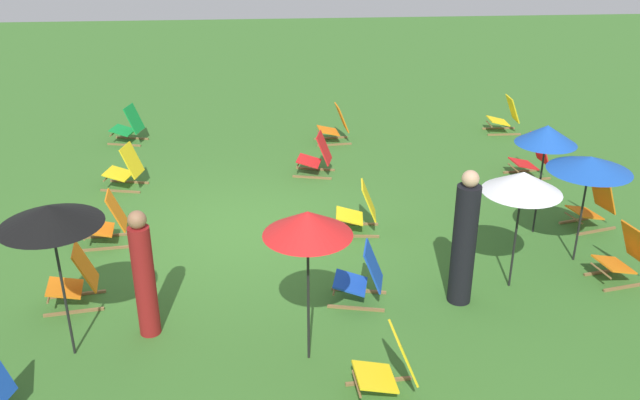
{
  "coord_description": "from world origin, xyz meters",
  "views": [
    {
      "loc": [
        9.92,
        0.43,
        5.05
      ],
      "look_at": [
        0.0,
        1.2,
        0.5
      ],
      "focal_mm": 38.12,
      "sensor_mm": 36.0,
      "label": 1
    }
  ],
  "objects_px": {
    "deckchair_12": "(362,277)",
    "umbrella_2": "(590,164)",
    "deckchair_2": "(359,210)",
    "person_0": "(144,276)",
    "deckchair_6": "(129,126)",
    "umbrella_4": "(523,182)",
    "deckchair_14": "(505,117)",
    "deckchair_10": "(76,280)",
    "person_1": "(464,241)",
    "deckchair_3": "(335,126)",
    "umbrella_1": "(308,224)",
    "umbrella_0": "(50,216)",
    "deckchair_1": "(126,169)",
    "deckchair_0": "(531,158)",
    "deckchair_8": "(625,257)",
    "deckchair_4": "(317,157)",
    "deckchair_11": "(389,368)",
    "deckchair_5": "(108,222)",
    "umbrella_3": "(547,135)",
    "deckchair_7": "(593,206)"
  },
  "relations": [
    {
      "from": "umbrella_1",
      "to": "person_1",
      "type": "relative_size",
      "value": 1.02
    },
    {
      "from": "umbrella_0",
      "to": "deckchair_2",
      "type": "bearing_deg",
      "value": 127.47
    },
    {
      "from": "deckchair_5",
      "to": "deckchair_7",
      "type": "bearing_deg",
      "value": 83.78
    },
    {
      "from": "deckchair_12",
      "to": "person_0",
      "type": "height_order",
      "value": "person_0"
    },
    {
      "from": "deckchair_6",
      "to": "umbrella_4",
      "type": "relative_size",
      "value": 0.49
    },
    {
      "from": "deckchair_4",
      "to": "deckchair_8",
      "type": "xyz_separation_m",
      "value": [
        4.26,
        4.02,
        0.0
      ]
    },
    {
      "from": "umbrella_2",
      "to": "umbrella_0",
      "type": "bearing_deg",
      "value": -75.89
    },
    {
      "from": "deckchair_14",
      "to": "deckchair_3",
      "type": "bearing_deg",
      "value": -83.83
    },
    {
      "from": "deckchair_3",
      "to": "person_0",
      "type": "xyz_separation_m",
      "value": [
        6.86,
        -2.99,
        0.45
      ]
    },
    {
      "from": "deckchair_10",
      "to": "deckchair_12",
      "type": "distance_m",
      "value": 3.78
    },
    {
      "from": "umbrella_0",
      "to": "deckchair_5",
      "type": "bearing_deg",
      "value": -177.33
    },
    {
      "from": "deckchair_1",
      "to": "umbrella_3",
      "type": "bearing_deg",
      "value": 83.44
    },
    {
      "from": "deckchair_2",
      "to": "umbrella_4",
      "type": "xyz_separation_m",
      "value": [
        1.83,
        1.89,
        1.2
      ]
    },
    {
      "from": "deckchair_5",
      "to": "umbrella_0",
      "type": "xyz_separation_m",
      "value": [
        2.81,
        0.13,
        1.46
      ]
    },
    {
      "from": "deckchair_1",
      "to": "person_0",
      "type": "height_order",
      "value": "person_0"
    },
    {
      "from": "deckchair_2",
      "to": "deckchair_10",
      "type": "xyz_separation_m",
      "value": [
        1.83,
        -4.0,
        0.0
      ]
    },
    {
      "from": "deckchair_4",
      "to": "deckchair_14",
      "type": "distance_m",
      "value": 4.97
    },
    {
      "from": "deckchair_8",
      "to": "deckchair_12",
      "type": "xyz_separation_m",
      "value": [
        0.26,
        -3.75,
        0.0
      ]
    },
    {
      "from": "deckchair_6",
      "to": "deckchair_12",
      "type": "height_order",
      "value": "same"
    },
    {
      "from": "deckchair_10",
      "to": "umbrella_2",
      "type": "distance_m",
      "value": 7.22
    },
    {
      "from": "deckchair_3",
      "to": "umbrella_0",
      "type": "height_order",
      "value": "umbrella_0"
    },
    {
      "from": "deckchair_2",
      "to": "deckchair_14",
      "type": "relative_size",
      "value": 1.0
    },
    {
      "from": "umbrella_2",
      "to": "person_0",
      "type": "bearing_deg",
      "value": -77.18
    },
    {
      "from": "deckchair_10",
      "to": "umbrella_4",
      "type": "relative_size",
      "value": 0.48
    },
    {
      "from": "umbrella_1",
      "to": "person_0",
      "type": "relative_size",
      "value": 1.14
    },
    {
      "from": "deckchair_1",
      "to": "deckchair_10",
      "type": "distance_m",
      "value": 3.92
    },
    {
      "from": "deckchair_0",
      "to": "person_1",
      "type": "height_order",
      "value": "person_1"
    },
    {
      "from": "deckchair_10",
      "to": "person_1",
      "type": "xyz_separation_m",
      "value": [
        0.3,
        5.09,
        0.53
      ]
    },
    {
      "from": "deckchair_10",
      "to": "umbrella_1",
      "type": "relative_size",
      "value": 0.43
    },
    {
      "from": "deckchair_1",
      "to": "deckchair_0",
      "type": "bearing_deg",
      "value": 101.93
    },
    {
      "from": "deckchair_1",
      "to": "deckchair_8",
      "type": "xyz_separation_m",
      "value": [
        3.88,
        7.58,
        0.0
      ]
    },
    {
      "from": "deckchair_0",
      "to": "deckchair_5",
      "type": "xyz_separation_m",
      "value": [
        2.16,
        -7.53,
        0.0
      ]
    },
    {
      "from": "deckchair_11",
      "to": "umbrella_4",
      "type": "bearing_deg",
      "value": 131.63
    },
    {
      "from": "deckchair_2",
      "to": "person_0",
      "type": "distance_m",
      "value": 3.94
    },
    {
      "from": "deckchair_0",
      "to": "deckchair_8",
      "type": "bearing_deg",
      "value": -7.69
    },
    {
      "from": "deckchair_11",
      "to": "person_0",
      "type": "distance_m",
      "value": 3.13
    },
    {
      "from": "deckchair_14",
      "to": "person_0",
      "type": "relative_size",
      "value": 0.49
    },
    {
      "from": "umbrella_2",
      "to": "person_0",
      "type": "relative_size",
      "value": 0.98
    },
    {
      "from": "deckchair_6",
      "to": "person_1",
      "type": "height_order",
      "value": "person_1"
    },
    {
      "from": "deckchair_14",
      "to": "deckchair_12",
      "type": "bearing_deg",
      "value": -31.07
    },
    {
      "from": "deckchair_1",
      "to": "deckchair_3",
      "type": "height_order",
      "value": "same"
    },
    {
      "from": "deckchair_12",
      "to": "umbrella_2",
      "type": "xyz_separation_m",
      "value": [
        -0.87,
        3.32,
        1.17
      ]
    },
    {
      "from": "deckchair_3",
      "to": "umbrella_0",
      "type": "relative_size",
      "value": 0.43
    },
    {
      "from": "deckchair_4",
      "to": "deckchair_10",
      "type": "xyz_separation_m",
      "value": [
        4.3,
        -3.5,
        0.0
      ]
    },
    {
      "from": "deckchair_1",
      "to": "deckchair_3",
      "type": "xyz_separation_m",
      "value": [
        -2.21,
        4.1,
        0.0
      ]
    },
    {
      "from": "deckchair_4",
      "to": "deckchair_12",
      "type": "xyz_separation_m",
      "value": [
        4.52,
        0.27,
        0.0
      ]
    },
    {
      "from": "deckchair_0",
      "to": "deckchair_4",
      "type": "relative_size",
      "value": 0.98
    },
    {
      "from": "deckchair_0",
      "to": "umbrella_1",
      "type": "xyz_separation_m",
      "value": [
        5.27,
        -4.61,
        1.4
      ]
    },
    {
      "from": "deckchair_4",
      "to": "person_0",
      "type": "bearing_deg",
      "value": -12.56
    },
    {
      "from": "deckchair_10",
      "to": "person_0",
      "type": "xyz_separation_m",
      "value": [
        0.73,
        1.05,
        0.45
      ]
    }
  ]
}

